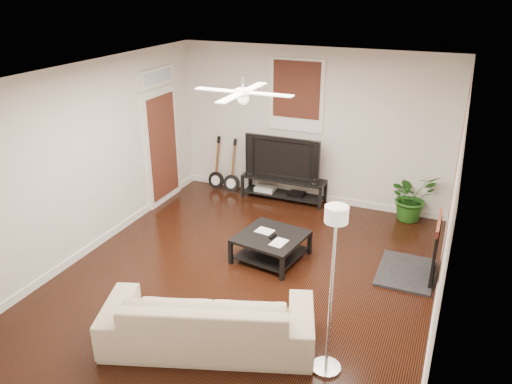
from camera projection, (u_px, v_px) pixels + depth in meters
The scene contains 14 objects.
room at pixel (244, 185), 6.47m from camera, with size 5.01×6.01×2.81m.
brick_accent at pixel (454, 186), 6.43m from camera, with size 0.02×2.20×2.80m, color brown.
fireplace at pixel (421, 247), 6.90m from camera, with size 0.80×1.10×0.92m, color black.
window_back at pixel (296, 95), 8.88m from camera, with size 1.00×0.06×1.30m, color #37160F.
door_left at pixel (162, 136), 9.01m from camera, with size 0.08×1.00×2.50m, color white.
tv_stand at pixel (284, 188), 9.44m from camera, with size 1.58×0.42×0.44m, color black.
tv at pixel (285, 157), 9.22m from camera, with size 1.41×0.19×0.81m, color black.
coffee_table at pixel (271, 247), 7.44m from camera, with size 0.91×0.91×0.38m, color black.
sofa at pixel (208, 317), 5.65m from camera, with size 2.35×0.92×0.69m, color #BCA48D.
floor_lamp at pixel (331, 293), 5.01m from camera, with size 0.32×0.32×1.92m, color silver, non-canonical shape.
potted_plant at pixel (412, 197), 8.58m from camera, with size 0.76×0.66×0.84m, color #1F5317.
guitar_left at pixel (216, 164), 9.79m from camera, with size 0.33×0.23×1.05m, color black, non-canonical shape.
guitar_right at pixel (231, 167), 9.64m from camera, with size 0.33×0.23×1.05m, color black, non-canonical shape.
ceiling_fan at pixel (243, 92), 6.00m from camera, with size 1.24×1.24×0.32m, color white, non-canonical shape.
Camera 1 is at (2.45, -5.46, 3.84)m, focal length 35.36 mm.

